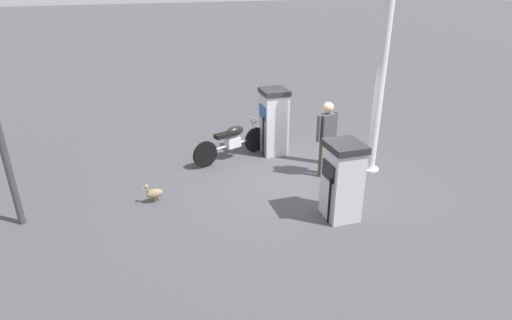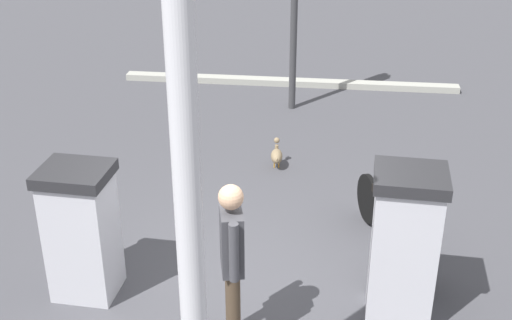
# 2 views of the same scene
# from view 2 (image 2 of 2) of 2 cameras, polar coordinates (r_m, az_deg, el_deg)

# --- Properties ---
(ground_plane) EXTENTS (120.00, 120.00, 0.00)m
(ground_plane) POSITION_cam_2_polar(r_m,az_deg,el_deg) (7.46, -1.27, -11.10)
(ground_plane) COLOR #424247
(fuel_pump_near) EXTENTS (0.70, 0.72, 1.65)m
(fuel_pump_near) POSITION_cam_2_polar(r_m,az_deg,el_deg) (6.84, 12.34, -7.06)
(fuel_pump_near) COLOR silver
(fuel_pump_near) RESTS_ON ground
(fuel_pump_far) EXTENTS (0.69, 0.74, 1.49)m
(fuel_pump_far) POSITION_cam_2_polar(r_m,az_deg,el_deg) (7.30, -14.47, -5.80)
(fuel_pump_far) COLOR silver
(fuel_pump_far) RESTS_ON ground
(motorcycle_near_pump) EXTENTS (2.05, 0.86, 0.96)m
(motorcycle_near_pump) POSITION_cam_2_polar(r_m,az_deg,el_deg) (7.95, 11.52, -5.00)
(motorcycle_near_pump) COLOR black
(motorcycle_near_pump) RESTS_ON ground
(attendant_person) EXTENTS (0.58, 0.28, 1.71)m
(attendant_person) POSITION_cam_2_polar(r_m,az_deg,el_deg) (6.29, -2.04, -7.99)
(attendant_person) COLOR #473828
(attendant_person) RESTS_ON ground
(wandering_duck) EXTENTS (0.42, 0.20, 0.42)m
(wandering_duck) POSITION_cam_2_polar(r_m,az_deg,el_deg) (9.94, 1.75, 0.42)
(wandering_duck) COLOR #847051
(wandering_duck) RESTS_ON ground
(canopy_support_pole) EXTENTS (0.40, 0.40, 4.66)m
(canopy_support_pole) POSITION_cam_2_polar(r_m,az_deg,el_deg) (4.68, -5.78, -2.93)
(canopy_support_pole) COLOR silver
(canopy_support_pole) RESTS_ON ground
(road_edge_kerb) EXTENTS (0.26, 6.49, 0.12)m
(road_edge_kerb) POSITION_cam_2_polar(r_m,az_deg,el_deg) (13.31, 2.81, 6.57)
(road_edge_kerb) COLOR #9E9E93
(road_edge_kerb) RESTS_ON ground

